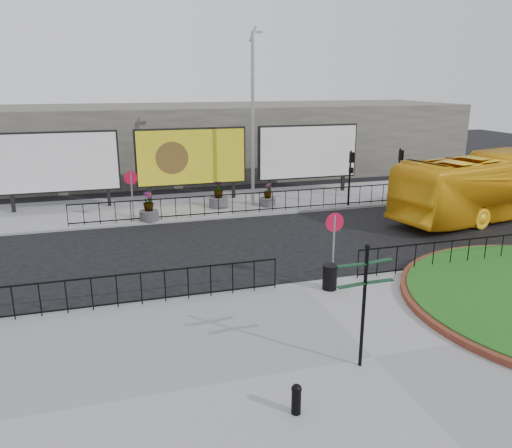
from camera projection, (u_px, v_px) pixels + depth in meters
name	position (u px, v px, depth m)	size (l,w,h in m)	color
ground	(300.00, 285.00, 17.02)	(90.00, 90.00, 0.00)	black
pavement_near	(373.00, 359.00, 12.40)	(30.00, 10.00, 0.12)	gray
pavement_far	(222.00, 203.00, 28.06)	(44.00, 6.00, 0.12)	gray
railing_near_left	(117.00, 291.00, 14.93)	(10.00, 0.10, 1.10)	black
railing_near_right	(468.00, 252.00, 18.33)	(9.00, 0.10, 1.10)	black
railing_far	(253.00, 203.00, 25.67)	(18.00, 0.10, 1.10)	black
speed_sign_far	(131.00, 185.00, 23.79)	(0.64, 0.07, 2.47)	gray
speed_sign_near	(334.00, 233.00, 16.40)	(0.64, 0.07, 2.47)	gray
billboard_left	(58.00, 163.00, 25.94)	(6.20, 0.31, 4.10)	black
billboard_mid	(191.00, 157.00, 27.84)	(6.20, 0.31, 4.10)	black
billboard_right	(308.00, 152.00, 29.74)	(6.20, 0.31, 4.10)	black
lamp_post	(253.00, 118.00, 26.22)	(0.74, 0.18, 9.23)	gray
signal_pole_a	(351.00, 170.00, 26.81)	(0.22, 0.26, 3.00)	black
signal_pole_b	(400.00, 167.00, 27.62)	(0.22, 0.26, 3.00)	black
building_backdrop	(192.00, 140.00, 36.59)	(40.00, 10.00, 5.00)	slate
fingerpost_sign	(364.00, 294.00, 11.53)	(1.45, 0.32, 3.09)	black
bollard	(296.00, 398.00, 10.21)	(0.22, 0.22, 0.68)	black
litter_bin	(330.00, 277.00, 16.32)	(0.51, 0.51, 0.84)	black
bus	(492.00, 185.00, 25.08)	(2.76, 11.78, 3.28)	#EBAB14
planter_a	(149.00, 210.00, 24.35)	(0.93, 0.93, 1.42)	#4C4C4F
planter_b	(218.00, 198.00, 26.87)	(1.01, 1.01, 1.45)	#4C4C4F
planter_c	(268.00, 198.00, 27.14)	(0.86, 0.86, 1.29)	#4C4C4F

